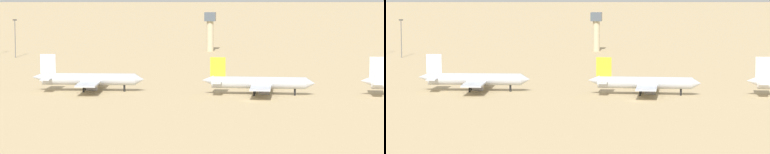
# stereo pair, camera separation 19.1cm
# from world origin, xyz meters

# --- Properties ---
(ground) EXTENTS (4000.00, 4000.00, 0.00)m
(ground) POSITION_xyz_m (0.00, 0.00, 0.00)
(ground) COLOR tan
(parked_jet_white_2) EXTENTS (37.89, 31.86, 12.52)m
(parked_jet_white_2) POSITION_xyz_m (-55.28, 17.18, 4.10)
(parked_jet_white_2) COLOR silver
(parked_jet_white_2) RESTS_ON ground
(parked_jet_yellow_3) EXTENTS (37.10, 31.02, 12.29)m
(parked_jet_yellow_3) POSITION_xyz_m (2.07, 13.98, 4.03)
(parked_jet_yellow_3) COLOR silver
(parked_jet_yellow_3) RESTS_ON ground
(control_tower) EXTENTS (5.20, 5.20, 18.52)m
(control_tower) POSITION_xyz_m (-26.66, 165.77, 11.18)
(control_tower) COLOR #C6B793
(control_tower) RESTS_ON ground
(light_pole_east) EXTENTS (1.80, 0.50, 17.11)m
(light_pole_east) POSITION_xyz_m (-110.62, 126.75, 9.79)
(light_pole_east) COLOR #59595E
(light_pole_east) RESTS_ON ground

